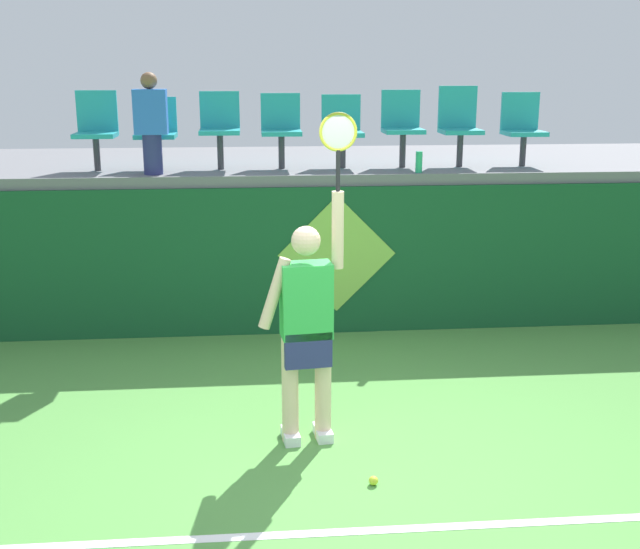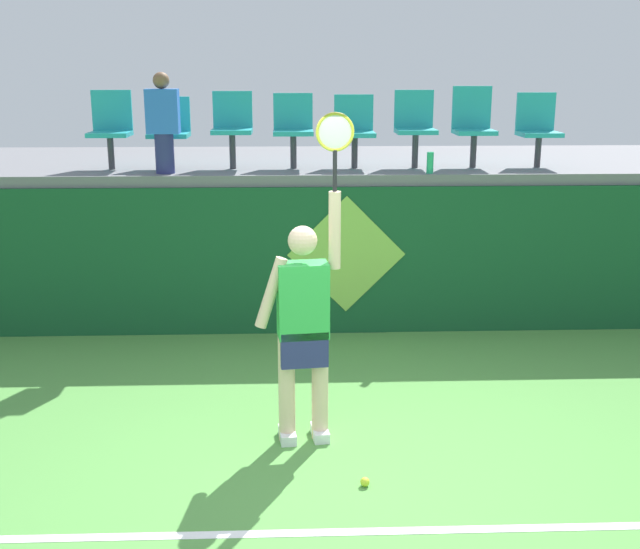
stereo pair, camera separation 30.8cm
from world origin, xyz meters
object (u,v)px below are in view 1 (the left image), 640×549
(stadium_chair_0, at_px, (96,127))
(stadium_chair_4, at_px, (342,127))
(tennis_player, at_px, (307,323))
(water_bottle, at_px, (419,162))
(stadium_chair_1, at_px, (156,129))
(stadium_chair_7, at_px, (522,126))
(stadium_chair_2, at_px, (220,125))
(tennis_ball, at_px, (373,481))
(stadium_chair_6, at_px, (459,123))
(stadium_chair_5, at_px, (402,124))
(stadium_chair_3, at_px, (281,126))
(spectator_0, at_px, (151,122))

(stadium_chair_0, relative_size, stadium_chair_4, 1.07)
(tennis_player, xyz_separation_m, stadium_chair_4, (0.63, 3.24, 1.22))
(water_bottle, bearing_deg, stadium_chair_1, 169.07)
(stadium_chair_1, bearing_deg, stadium_chair_7, 0.07)
(tennis_player, height_order, stadium_chair_7, stadium_chair_7)
(stadium_chair_1, bearing_deg, stadium_chair_4, 0.06)
(stadium_chair_1, relative_size, stadium_chair_2, 0.93)
(stadium_chair_2, bearing_deg, tennis_ball, -74.02)
(stadium_chair_7, bearing_deg, stadium_chair_0, 179.98)
(tennis_player, bearing_deg, stadium_chair_6, 58.77)
(water_bottle, xyz_separation_m, stadium_chair_7, (1.30, 0.55, 0.34))
(water_bottle, bearing_deg, tennis_player, -117.48)
(water_bottle, xyz_separation_m, stadium_chair_1, (-2.82, 0.55, 0.32))
(stadium_chair_0, relative_size, stadium_chair_1, 1.09)
(stadium_chair_2, bearing_deg, stadium_chair_0, 179.79)
(stadium_chair_0, height_order, stadium_chair_2, stadium_chair_0)
(water_bottle, relative_size, stadium_chair_5, 0.27)
(stadium_chair_6, bearing_deg, stadium_chair_3, -179.78)
(stadium_chair_3, xyz_separation_m, stadium_chair_5, (1.36, 0.00, 0.02))
(tennis_player, xyz_separation_m, spectator_0, (-1.43, 2.81, 1.31))
(stadium_chair_2, distance_m, stadium_chair_7, 3.43)
(stadium_chair_2, height_order, stadium_chair_5, stadium_chair_5)
(spectator_0, bearing_deg, tennis_player, -63.10)
(stadium_chair_5, height_order, stadium_chair_6, stadium_chair_6)
(stadium_chair_1, distance_m, stadium_chair_5, 2.74)
(water_bottle, relative_size, stadium_chair_7, 0.28)
(tennis_player, xyz_separation_m, stadium_chair_1, (-1.43, 3.23, 1.21))
(stadium_chair_0, height_order, stadium_chair_3, stadium_chair_0)
(tennis_ball, height_order, stadium_chair_0, stadium_chair_0)
(stadium_chair_3, xyz_separation_m, stadium_chair_7, (2.76, 0.00, -0.01))
(stadium_chair_1, height_order, spectator_0, spectator_0)
(stadium_chair_3, distance_m, stadium_chair_5, 1.36)
(tennis_player, height_order, stadium_chair_6, stadium_chair_6)
(water_bottle, bearing_deg, stadium_chair_4, 144.58)
(tennis_ball, height_order, stadium_chair_4, stadium_chair_4)
(tennis_player, height_order, stadium_chair_4, same)
(stadium_chair_4, bearing_deg, spectator_0, -168.36)
(tennis_player, bearing_deg, tennis_ball, -61.30)
(stadium_chair_1, relative_size, stadium_chair_4, 0.97)
(spectator_0, bearing_deg, stadium_chair_3, 17.12)
(water_bottle, distance_m, stadium_chair_4, 1.00)
(stadium_chair_0, xyz_separation_m, spectator_0, (0.64, -0.43, 0.07))
(stadium_chair_7, relative_size, spectator_0, 0.78)
(tennis_player, bearing_deg, stadium_chair_2, 102.73)
(stadium_chair_0, bearing_deg, water_bottle, -9.04)
(stadium_chair_5, xyz_separation_m, spectator_0, (-2.73, -0.42, 0.06))
(stadium_chair_2, distance_m, spectator_0, 0.82)
(tennis_ball, relative_size, spectator_0, 0.06)
(stadium_chair_6, distance_m, stadium_chair_7, 0.74)
(tennis_player, relative_size, stadium_chair_2, 3.01)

